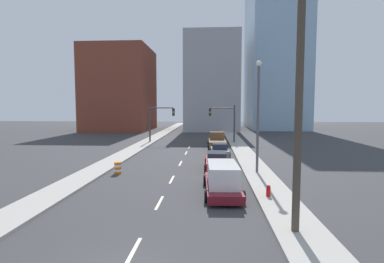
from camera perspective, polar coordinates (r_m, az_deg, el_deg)
name	(u,v)px	position (r m, az deg, el deg)	size (l,w,h in m)	color
sidewalk_left	(157,136)	(53.95, -6.64, -0.94)	(2.35, 88.58, 0.16)	#ADA89E
sidewalk_right	(233,137)	(53.23, 7.72, -1.03)	(2.35, 88.58, 0.16)	#ADA89E
lane_stripe_at_2m	(133,252)	(12.17, -11.20, -21.59)	(0.16, 2.40, 0.01)	beige
lane_stripe_at_8m	(159,203)	(17.40, -6.23, -13.31)	(0.16, 2.40, 0.01)	beige
lane_stripe_at_13m	(172,179)	(22.52, -3.86, -9.10)	(0.16, 2.40, 0.01)	beige
lane_stripe_at_20m	(180,163)	(28.71, -2.21, -6.07)	(0.16, 2.40, 0.01)	beige
lane_stripe_at_26m	(186,153)	(35.06, -1.13, -4.10)	(0.16, 2.40, 0.01)	beige
lane_stripe_at_31m	(189,147)	(40.11, -0.53, -2.98)	(0.16, 2.40, 0.01)	beige
building_brick_left	(120,90)	(71.49, -13.50, 7.78)	(14.00, 16.00, 18.70)	brown
building_office_center	(212,84)	(72.46, 3.77, 8.96)	(12.00, 20.00, 21.48)	#99999E
building_glass_right	(275,51)	(79.07, 15.57, 14.52)	(13.00, 20.00, 38.12)	#8CADC6
traffic_signal_left	(157,119)	(44.95, -6.64, 2.47)	(3.87, 0.35, 5.62)	#38383D
traffic_signal_right	(227,119)	(44.30, 6.61, 2.43)	(3.87, 0.35, 5.62)	#38383D
utility_pole_right_near	(299,103)	(12.98, 19.69, 5.13)	(1.60, 0.32, 10.82)	#473D33
traffic_barrel	(118,168)	(24.95, -13.95, -6.76)	(0.56, 0.56, 0.95)	orange
street_lamp	(258,110)	(24.19, 12.47, 4.09)	(0.44, 0.44, 8.97)	#4C4C51
fire_hydrant	(268,192)	(18.37, 14.35, -11.12)	(0.26, 0.26, 0.84)	red
box_truck_maroon	(222,179)	(18.79, 5.83, -9.04)	(2.46, 6.03, 1.92)	maroon
sedan_red	(217,161)	(26.26, 4.71, -5.64)	(2.09, 4.78, 1.47)	red
sedan_gray	(219,150)	(32.70, 5.26, -3.61)	(2.21, 4.33, 1.42)	slate
pickup_truck_brown	(217,142)	(38.60, 4.80, -2.01)	(2.46, 5.86, 2.12)	brown
sedan_blue	(218,138)	(45.61, 4.96, -1.25)	(2.19, 4.40, 1.39)	navy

